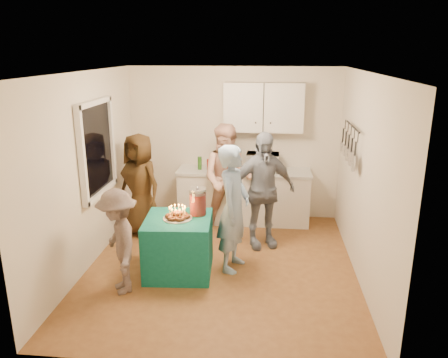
# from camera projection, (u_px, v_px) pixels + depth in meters

# --- Properties ---
(floor) EXTENTS (4.00, 4.00, 0.00)m
(floor) POSITION_uv_depth(u_px,v_px,m) (221.00, 266.00, 6.00)
(floor) COLOR brown
(floor) RESTS_ON ground
(ceiling) EXTENTS (4.00, 4.00, 0.00)m
(ceiling) POSITION_uv_depth(u_px,v_px,m) (221.00, 72.00, 5.26)
(ceiling) COLOR white
(ceiling) RESTS_ON floor
(back_wall) EXTENTS (3.60, 3.60, 0.00)m
(back_wall) POSITION_uv_depth(u_px,v_px,m) (234.00, 144.00, 7.54)
(back_wall) COLOR silver
(back_wall) RESTS_ON floor
(left_wall) EXTENTS (4.00, 4.00, 0.00)m
(left_wall) POSITION_uv_depth(u_px,v_px,m) (87.00, 172.00, 5.81)
(left_wall) COLOR silver
(left_wall) RESTS_ON floor
(right_wall) EXTENTS (4.00, 4.00, 0.00)m
(right_wall) POSITION_uv_depth(u_px,v_px,m) (364.00, 180.00, 5.45)
(right_wall) COLOR silver
(right_wall) RESTS_ON floor
(window_night) EXTENTS (0.04, 1.00, 1.20)m
(window_night) POSITION_uv_depth(u_px,v_px,m) (96.00, 149.00, 6.02)
(window_night) COLOR black
(window_night) RESTS_ON left_wall
(counter) EXTENTS (2.20, 0.58, 0.86)m
(counter) POSITION_uv_depth(u_px,v_px,m) (244.00, 197.00, 7.48)
(counter) COLOR white
(counter) RESTS_ON floor
(countertop) EXTENTS (2.24, 0.62, 0.05)m
(countertop) POSITION_uv_depth(u_px,v_px,m) (244.00, 172.00, 7.35)
(countertop) COLOR beige
(countertop) RESTS_ON counter
(upper_cabinet) EXTENTS (1.30, 0.30, 0.80)m
(upper_cabinet) POSITION_uv_depth(u_px,v_px,m) (264.00, 107.00, 7.16)
(upper_cabinet) COLOR white
(upper_cabinet) RESTS_ON back_wall
(pot_rack) EXTENTS (0.12, 1.00, 0.60)m
(pot_rack) POSITION_uv_depth(u_px,v_px,m) (350.00, 144.00, 6.04)
(pot_rack) COLOR black
(pot_rack) RESTS_ON right_wall
(microwave) EXTENTS (0.55, 0.38, 0.30)m
(microwave) POSITION_uv_depth(u_px,v_px,m) (263.00, 162.00, 7.27)
(microwave) COLOR white
(microwave) RESTS_ON countertop
(party_table) EXTENTS (0.91, 0.91, 0.76)m
(party_table) POSITION_uv_depth(u_px,v_px,m) (179.00, 246.00, 5.75)
(party_table) COLOR #0F6558
(party_table) RESTS_ON floor
(donut_cake) EXTENTS (0.38, 0.38, 0.18)m
(donut_cake) POSITION_uv_depth(u_px,v_px,m) (177.00, 212.00, 5.62)
(donut_cake) COLOR #381C0C
(donut_cake) RESTS_ON party_table
(punch_jar) EXTENTS (0.22, 0.22, 0.34)m
(punch_jar) POSITION_uv_depth(u_px,v_px,m) (198.00, 202.00, 5.75)
(punch_jar) COLOR red
(punch_jar) RESTS_ON party_table
(man_birthday) EXTENTS (0.55, 0.70, 1.71)m
(man_birthday) POSITION_uv_depth(u_px,v_px,m) (234.00, 209.00, 5.74)
(man_birthday) COLOR #90AED1
(man_birthday) RESTS_ON floor
(woman_back_left) EXTENTS (0.95, 0.84, 1.64)m
(woman_back_left) POSITION_uv_depth(u_px,v_px,m) (140.00, 185.00, 6.86)
(woman_back_left) COLOR brown
(woman_back_left) RESTS_ON floor
(woman_back_center) EXTENTS (0.87, 0.68, 1.77)m
(woman_back_center) POSITION_uv_depth(u_px,v_px,m) (228.00, 179.00, 6.93)
(woman_back_center) COLOR tan
(woman_back_center) RESTS_ON floor
(woman_back_right) EXTENTS (1.11, 0.77, 1.75)m
(woman_back_right) POSITION_uv_depth(u_px,v_px,m) (262.00, 191.00, 6.41)
(woman_back_right) COLOR #0E1A31
(woman_back_right) RESTS_ON floor
(child_near_left) EXTENTS (0.84, 0.97, 1.31)m
(child_near_left) POSITION_uv_depth(u_px,v_px,m) (119.00, 242.00, 5.22)
(child_near_left) COLOR #5A4B48
(child_near_left) RESTS_ON floor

